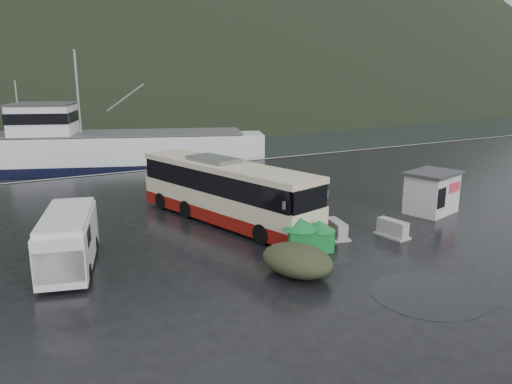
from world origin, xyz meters
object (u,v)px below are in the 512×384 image
waste_bin_left (319,251)px  waste_bin_right (299,253)px  jersey_barrier_b (392,237)px  fishing_trawler (118,154)px  white_van (71,267)px  dome_tent (297,274)px  ticket_kiosk (430,212)px  jersey_barrier_a (336,237)px  coach_bus (226,221)px

waste_bin_left → waste_bin_right: 0.88m
waste_bin_left → waste_bin_right: (-0.86, 0.21, 0.00)m
waste_bin_right → jersey_barrier_b: 5.01m
jersey_barrier_b → fishing_trawler: bearing=100.5°
waste_bin_left → fishing_trawler: 29.97m
white_van → dome_tent: white_van is taller
ticket_kiosk → jersey_barrier_a: ticket_kiosk is taller
waste_bin_right → dome_tent: bearing=-125.7°
waste_bin_right → coach_bus: bearing=97.9°
coach_bus → ticket_kiosk: size_ratio=3.96×
waste_bin_left → dome_tent: size_ratio=0.46×
white_van → waste_bin_left: (9.68, -3.21, 0.00)m
white_van → ticket_kiosk: ticket_kiosk is taller
waste_bin_right → dome_tent: waste_bin_right is taller
coach_bus → white_van: (-8.04, -2.66, 0.00)m
white_van → fishing_trawler: (8.26, 26.72, 0.00)m
waste_bin_right → dome_tent: (-1.38, -1.91, 0.00)m
jersey_barrier_b → fishing_trawler: (-5.56, 30.01, 0.00)m
jersey_barrier_a → white_van: bearing=169.7°
jersey_barrier_b → waste_bin_right: bearing=176.7°
jersey_barrier_b → fishing_trawler: fishing_trawler is taller
ticket_kiosk → jersey_barrier_b: 5.19m
white_van → waste_bin_right: bearing=-3.2°
waste_bin_right → fishing_trawler: bearing=91.1°
waste_bin_right → ticket_kiosk: ticket_kiosk is taller
waste_bin_right → fishing_trawler: size_ratio=0.06×
ticket_kiosk → fishing_trawler: fishing_trawler is taller
waste_bin_left → jersey_barrier_a: size_ratio=0.86×
white_van → waste_bin_left: 10.20m
dome_tent → fishing_trawler: bearing=88.5°
dome_tent → fishing_trawler: fishing_trawler is taller
white_van → fishing_trawler: fishing_trawler is taller
waste_bin_right → jersey_barrier_b: bearing=-3.3°
jersey_barrier_b → dome_tent: bearing=-165.7°
coach_bus → jersey_barrier_b: 8.29m
dome_tent → coach_bus: bearing=85.5°
ticket_kiosk → fishing_trawler: 29.77m
white_van → jersey_barrier_a: size_ratio=3.39×
coach_bus → dome_tent: 7.59m
coach_bus → jersey_barrier_a: bearing=-69.0°
white_van → waste_bin_right: 9.32m
dome_tent → jersey_barrier_b: size_ratio=1.86×
jersey_barrier_a → fishing_trawler: bearing=96.3°
jersey_barrier_a → jersey_barrier_b: 2.65m
fishing_trawler → waste_bin_right: bearing=-68.3°
white_van → ticket_kiosk: bearing=11.8°
coach_bus → white_van: size_ratio=2.14×
white_van → dome_tent: (7.45, -4.91, 0.00)m
coach_bus → jersey_barrier_a: 5.85m
dome_tent → jersey_barrier_b: dome_tent is taller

